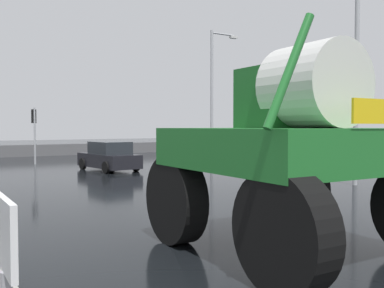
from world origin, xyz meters
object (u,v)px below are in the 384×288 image
oversize_sprayer (293,151)px  sedan_ahead (109,157)px  traffic_signal_near_right (273,104)px  streetlight_far_right (214,90)px  traffic_signal_far_left (34,123)px  streetlight_near_right (359,67)px  lane_arrow_sign (6,288)px

oversize_sprayer → sedan_ahead: 16.28m
traffic_signal_near_right → oversize_sprayer: bearing=-128.8°
oversize_sprayer → streetlight_far_right: size_ratio=0.59×
traffic_signal_far_left → streetlight_near_right: streetlight_near_right is taller
oversize_sprayer → streetlight_far_right: bearing=-29.1°
lane_arrow_sign → streetlight_near_right: size_ratio=0.21×
streetlight_near_right → sedan_ahead: bearing=120.5°
lane_arrow_sign → streetlight_far_right: size_ratio=0.21×
traffic_signal_far_left → streetlight_far_right: 11.26m
oversize_sprayer → sedan_ahead: size_ratio=1.15×
sedan_ahead → traffic_signal_near_right: 11.39m
lane_arrow_sign → sedan_ahead: lane_arrow_sign is taller
streetlight_far_right → lane_arrow_sign: bearing=-127.5°
sedan_ahead → oversize_sprayer: bearing=164.2°
sedan_ahead → traffic_signal_far_left: size_ratio=1.23×
lane_arrow_sign → oversize_sprayer: size_ratio=0.35×
oversize_sprayer → sedan_ahead: oversize_sprayer is taller
oversize_sprayer → sedan_ahead: bearing=-8.0°
streetlight_near_right → streetlight_far_right: (1.08, 11.59, -0.03)m
oversize_sprayer → sedan_ahead: (2.60, 16.03, -1.15)m
sedan_ahead → traffic_signal_far_left: bearing=16.3°
lane_arrow_sign → streetlight_near_right: (14.29, 8.46, 3.31)m
traffic_signal_near_right → streetlight_near_right: size_ratio=0.50×
streetlight_near_right → oversize_sprayer: bearing=-148.7°
lane_arrow_sign → traffic_signal_far_left: (5.51, 25.07, 1.17)m
lane_arrow_sign → sedan_ahead: (8.02, 19.10, -0.63)m
streetlight_far_right → traffic_signal_far_left: bearing=153.0°
traffic_signal_near_right → traffic_signal_far_left: 17.48m
traffic_signal_near_right → streetlight_far_right: 13.50m
traffic_signal_near_right → traffic_signal_far_left: bearing=102.9°
streetlight_far_right → traffic_signal_near_right: bearing=-116.4°
streetlight_near_right → lane_arrow_sign: bearing=-149.4°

